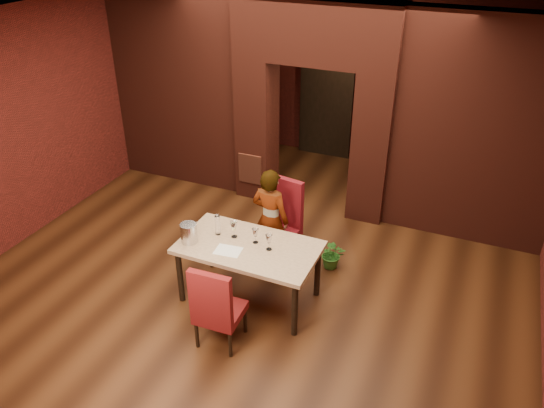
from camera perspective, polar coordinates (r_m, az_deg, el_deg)
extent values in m
plane|color=#442311|center=(7.26, -1.25, -6.92)|extent=(8.00, 8.00, 0.00)
cube|color=silver|center=(5.93, -1.60, 18.70)|extent=(7.00, 8.00, 0.04)
cube|color=maroon|center=(9.98, 8.42, 13.58)|extent=(7.00, 0.04, 3.20)
cube|color=maroon|center=(8.41, -23.92, 8.21)|extent=(0.04, 8.00, 3.20)
cube|color=maroon|center=(8.64, -1.62, 8.15)|extent=(0.55, 0.55, 2.30)
cube|color=maroon|center=(8.09, 10.78, 6.04)|extent=(0.55, 0.55, 2.30)
cube|color=maroon|center=(7.84, 4.86, 18.02)|extent=(2.45, 0.55, 0.90)
cube|color=maroon|center=(9.14, -9.91, 11.95)|extent=(2.28, 0.35, 3.20)
cube|color=maroon|center=(7.78, 21.28, 7.12)|extent=(2.28, 0.35, 3.20)
cube|color=#A0472E|center=(8.64, -2.38, 3.78)|extent=(0.40, 0.03, 0.50)
cube|color=black|center=(10.19, 5.90, 10.84)|extent=(0.90, 0.08, 2.10)
cube|color=black|center=(10.16, 5.83, 10.78)|extent=(1.02, 0.04, 2.22)
cube|color=tan|center=(6.55, -2.46, -7.32)|extent=(1.68, 0.95, 0.78)
cube|color=maroon|center=(7.07, 0.42, -2.21)|extent=(0.62, 0.62, 1.18)
cube|color=maroon|center=(5.91, -5.63, -10.53)|extent=(0.50, 0.50, 1.06)
imported|color=white|center=(6.94, -0.18, -1.64)|extent=(0.56, 0.40, 1.44)
cube|color=white|center=(6.24, -4.74, -5.03)|extent=(0.33, 0.26, 0.00)
cylinder|color=#BBBBC2|center=(6.39, -8.93, -3.11)|extent=(0.20, 0.20, 0.24)
cylinder|color=white|center=(6.48, -5.88, -2.20)|extent=(0.07, 0.07, 0.28)
imported|color=#2C6B21|center=(7.21, 6.51, -5.39)|extent=(0.41, 0.36, 0.42)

